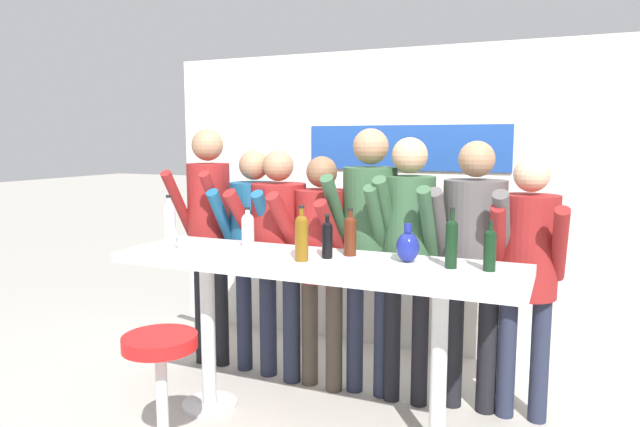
{
  "coord_description": "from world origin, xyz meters",
  "views": [
    {
      "loc": [
        1.33,
        -2.97,
        1.73
      ],
      "look_at": [
        0.0,
        0.1,
        1.3
      ],
      "focal_mm": 32.0,
      "sensor_mm": 36.0,
      "label": 1
    }
  ],
  "objects_px": {
    "person_left": "(254,237)",
    "person_far_right": "(473,247)",
    "wine_bottle_4": "(327,238)",
    "person_right": "(408,240)",
    "wine_bottle_6": "(452,241)",
    "wine_bottle_0": "(350,234)",
    "decorative_vase": "(408,247)",
    "person_center_right": "(369,232)",
    "tasting_table": "(313,283)",
    "bar_stool": "(161,383)",
    "wine_bottle_3": "(302,236)",
    "person_center": "(321,247)",
    "wine_bottle_2": "(248,229)",
    "wine_glass_0": "(173,230)",
    "person_far_left": "(209,218)",
    "wine_bottle_5": "(169,222)",
    "person_center_left": "(278,241)",
    "wine_bottle_1": "(490,248)",
    "person_rightmost": "(528,260)"
  },
  "relations": [
    {
      "from": "person_center",
      "to": "decorative_vase",
      "type": "bearing_deg",
      "value": -22.78
    },
    {
      "from": "person_far_left",
      "to": "wine_bottle_1",
      "type": "bearing_deg",
      "value": -19.75
    },
    {
      "from": "bar_stool",
      "to": "wine_glass_0",
      "type": "xyz_separation_m",
      "value": [
        -0.39,
        0.63,
        0.67
      ]
    },
    {
      "from": "wine_bottle_1",
      "to": "wine_glass_0",
      "type": "bearing_deg",
      "value": -174.23
    },
    {
      "from": "tasting_table",
      "to": "wine_bottle_5",
      "type": "height_order",
      "value": "wine_bottle_5"
    },
    {
      "from": "wine_bottle_1",
      "to": "wine_bottle_3",
      "type": "height_order",
      "value": "wine_bottle_3"
    },
    {
      "from": "person_left",
      "to": "wine_bottle_2",
      "type": "xyz_separation_m",
      "value": [
        0.25,
        -0.51,
        0.15
      ]
    },
    {
      "from": "wine_bottle_4",
      "to": "person_left",
      "type": "bearing_deg",
      "value": 144.82
    },
    {
      "from": "person_center_left",
      "to": "wine_bottle_4",
      "type": "height_order",
      "value": "person_center_left"
    },
    {
      "from": "person_center_right",
      "to": "wine_bottle_0",
      "type": "height_order",
      "value": "person_center_right"
    },
    {
      "from": "person_left",
      "to": "person_far_right",
      "type": "bearing_deg",
      "value": -3.08
    },
    {
      "from": "person_far_right",
      "to": "decorative_vase",
      "type": "height_order",
      "value": "person_far_right"
    },
    {
      "from": "person_center_left",
      "to": "wine_bottle_1",
      "type": "height_order",
      "value": "person_center_left"
    },
    {
      "from": "person_far_left",
      "to": "person_center_right",
      "type": "height_order",
      "value": "person_far_left"
    },
    {
      "from": "person_far_left",
      "to": "person_center",
      "type": "xyz_separation_m",
      "value": [
        0.95,
        -0.05,
        -0.14
      ]
    },
    {
      "from": "wine_bottle_3",
      "to": "decorative_vase",
      "type": "distance_m",
      "value": 0.6
    },
    {
      "from": "wine_bottle_6",
      "to": "bar_stool",
      "type": "bearing_deg",
      "value": -148.25
    },
    {
      "from": "wine_bottle_0",
      "to": "wine_bottle_1",
      "type": "relative_size",
      "value": 1.06
    },
    {
      "from": "wine_bottle_5",
      "to": "person_center_right",
      "type": "bearing_deg",
      "value": 25.29
    },
    {
      "from": "wine_bottle_0",
      "to": "wine_glass_0",
      "type": "xyz_separation_m",
      "value": [
        -1.08,
        -0.27,
        -0.01
      ]
    },
    {
      "from": "wine_bottle_3",
      "to": "bar_stool",
      "type": "bearing_deg",
      "value": -126.91
    },
    {
      "from": "person_rightmost",
      "to": "wine_bottle_5",
      "type": "xyz_separation_m",
      "value": [
        -2.18,
        -0.6,
        0.19
      ]
    },
    {
      "from": "person_far_right",
      "to": "wine_bottle_2",
      "type": "relative_size",
      "value": 6.57
    },
    {
      "from": "person_far_right",
      "to": "decorative_vase",
      "type": "relative_size",
      "value": 7.85
    },
    {
      "from": "tasting_table",
      "to": "bar_stool",
      "type": "relative_size",
      "value": 3.2
    },
    {
      "from": "decorative_vase",
      "to": "person_far_left",
      "type": "bearing_deg",
      "value": 163.8
    },
    {
      "from": "tasting_table",
      "to": "person_center_right",
      "type": "xyz_separation_m",
      "value": [
        0.15,
        0.58,
        0.23
      ]
    },
    {
      "from": "person_far_right",
      "to": "person_center",
      "type": "bearing_deg",
      "value": -174.74
    },
    {
      "from": "person_rightmost",
      "to": "decorative_vase",
      "type": "distance_m",
      "value": 0.8
    },
    {
      "from": "person_right",
      "to": "wine_bottle_5",
      "type": "xyz_separation_m",
      "value": [
        -1.46,
        -0.53,
        0.1
      ]
    },
    {
      "from": "wine_bottle_0",
      "to": "decorative_vase",
      "type": "height_order",
      "value": "wine_bottle_0"
    },
    {
      "from": "wine_bottle_0",
      "to": "wine_bottle_1",
      "type": "bearing_deg",
      "value": -5.88
    },
    {
      "from": "person_right",
      "to": "wine_bottle_6",
      "type": "xyz_separation_m",
      "value": [
        0.37,
        -0.49,
        0.1
      ]
    },
    {
      "from": "person_far_left",
      "to": "person_rightmost",
      "type": "bearing_deg",
      "value": -5.13
    },
    {
      "from": "person_far_left",
      "to": "wine_bottle_5",
      "type": "xyz_separation_m",
      "value": [
        0.09,
        -0.58,
        0.05
      ]
    },
    {
      "from": "person_rightmost",
      "to": "wine_glass_0",
      "type": "xyz_separation_m",
      "value": [
        -2.05,
        -0.74,
        0.16
      ]
    },
    {
      "from": "bar_stool",
      "to": "person_center_right",
      "type": "xyz_separation_m",
      "value": [
        0.66,
        1.33,
        0.63
      ]
    },
    {
      "from": "wine_bottle_1",
      "to": "wine_bottle_4",
      "type": "height_order",
      "value": "wine_bottle_1"
    },
    {
      "from": "bar_stool",
      "to": "wine_bottle_3",
      "type": "distance_m",
      "value": 1.07
    },
    {
      "from": "wine_bottle_6",
      "to": "person_far_right",
      "type": "bearing_deg",
      "value": 86.81
    },
    {
      "from": "person_rightmost",
      "to": "wine_bottle_3",
      "type": "height_order",
      "value": "person_rightmost"
    },
    {
      "from": "person_center",
      "to": "decorative_vase",
      "type": "height_order",
      "value": "person_center"
    },
    {
      "from": "tasting_table",
      "to": "person_far_left",
      "type": "bearing_deg",
      "value": 152.12
    },
    {
      "from": "person_far_left",
      "to": "person_center_left",
      "type": "distance_m",
      "value": 0.62
    },
    {
      "from": "bar_stool",
      "to": "wine_bottle_2",
      "type": "relative_size",
      "value": 2.86
    },
    {
      "from": "bar_stool",
      "to": "person_far_left",
      "type": "xyz_separation_m",
      "value": [
        -0.62,
        1.34,
        0.64
      ]
    },
    {
      "from": "person_center",
      "to": "person_right",
      "type": "bearing_deg",
      "value": 8.49
    },
    {
      "from": "person_left",
      "to": "decorative_vase",
      "type": "distance_m",
      "value": 1.38
    },
    {
      "from": "bar_stool",
      "to": "person_center_left",
      "type": "relative_size",
      "value": 0.45
    },
    {
      "from": "person_left",
      "to": "wine_bottle_0",
      "type": "height_order",
      "value": "person_left"
    }
  ]
}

